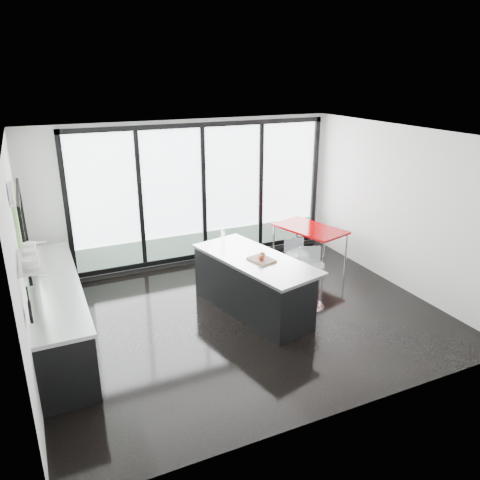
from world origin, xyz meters
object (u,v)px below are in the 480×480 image
island (252,284)px  bar_stool_far (296,273)px  red_table (309,245)px  bar_stool_near (310,286)px

island → bar_stool_far: (0.99, 0.28, -0.10)m
island → red_table: 2.31m
red_table → bar_stool_near: bearing=-122.0°
island → red_table: island is taller
island → bar_stool_near: size_ratio=3.07×
island → bar_stool_far: 1.03m
bar_stool_near → red_table: size_ratio=0.55×
bar_stool_near → island: bearing=179.7°
bar_stool_far → red_table: 1.37m
bar_stool_far → bar_stool_near: bearing=-89.8°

